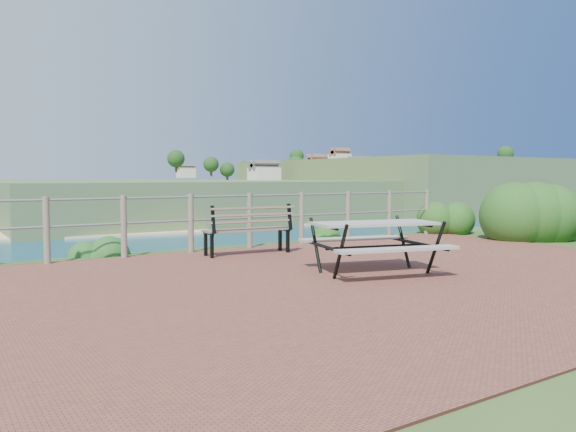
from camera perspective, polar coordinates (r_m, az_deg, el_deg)
ground at (r=7.57m, az=8.66°, el=-6.02°), size 10.00×7.00×0.12m
safety_railing at (r=10.22m, az=-3.93°, el=-0.15°), size 9.40×0.10×1.00m
distant_bay at (r=273.93m, az=7.36°, el=3.37°), size 290.00×232.36×24.00m
picnic_table at (r=7.62m, az=8.76°, el=-2.60°), size 1.75×1.38×0.69m
park_bench at (r=9.38m, az=-4.14°, el=-0.63°), size 1.52×0.48×0.84m
shrub_right_front at (r=12.81m, az=22.80°, el=-2.19°), size 1.43×1.43×2.04m
shrub_right_edge at (r=13.54m, az=15.51°, el=-1.70°), size 0.94×0.94×1.35m
shrub_lip_west at (r=10.12m, az=-19.13°, el=-3.67°), size 0.75×0.75×0.49m
shrub_lip_east at (r=12.16m, az=3.24°, el=-2.20°), size 0.67×0.67×0.38m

